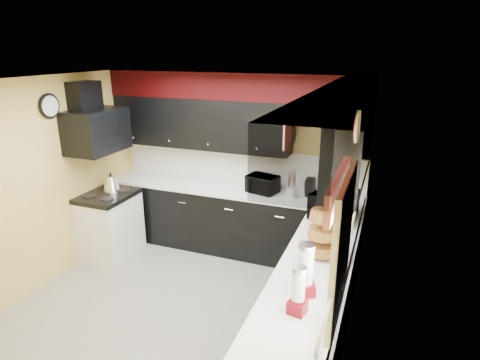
% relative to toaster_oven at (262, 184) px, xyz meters
% --- Properties ---
extents(ground, '(3.60, 3.60, 0.00)m').
position_rel_toaster_oven_xyz_m(ground, '(-0.46, -1.51, -1.06)').
color(ground, gray).
rests_on(ground, ground).
extents(wall_back, '(3.60, 0.06, 2.50)m').
position_rel_toaster_oven_xyz_m(wall_back, '(-0.46, 0.29, 0.19)').
color(wall_back, '#E0C666').
rests_on(wall_back, ground).
extents(wall_right, '(0.06, 3.60, 2.50)m').
position_rel_toaster_oven_xyz_m(wall_right, '(1.34, -1.51, 0.19)').
color(wall_right, '#E0C666').
rests_on(wall_right, ground).
extents(wall_left, '(0.06, 3.60, 2.50)m').
position_rel_toaster_oven_xyz_m(wall_left, '(-2.26, -1.51, 0.19)').
color(wall_left, '#E0C666').
rests_on(wall_left, ground).
extents(ceiling, '(3.60, 3.60, 0.06)m').
position_rel_toaster_oven_xyz_m(ceiling, '(-0.46, -1.51, 1.44)').
color(ceiling, white).
rests_on(ceiling, wall_back).
extents(cab_back, '(3.60, 0.60, 0.90)m').
position_rel_toaster_oven_xyz_m(cab_back, '(-0.46, -0.01, -0.61)').
color(cab_back, black).
rests_on(cab_back, ground).
extents(cab_right, '(0.60, 3.00, 0.90)m').
position_rel_toaster_oven_xyz_m(cab_right, '(1.04, -1.81, -0.61)').
color(cab_right, black).
rests_on(cab_right, ground).
extents(counter_back, '(3.62, 0.64, 0.04)m').
position_rel_toaster_oven_xyz_m(counter_back, '(-0.46, -0.01, -0.14)').
color(counter_back, white).
rests_on(counter_back, cab_back).
extents(counter_right, '(0.64, 3.02, 0.04)m').
position_rel_toaster_oven_xyz_m(counter_right, '(1.04, -1.81, -0.14)').
color(counter_right, white).
rests_on(counter_right, cab_right).
extents(splash_back, '(3.60, 0.02, 0.50)m').
position_rel_toaster_oven_xyz_m(splash_back, '(-0.46, 0.28, 0.13)').
color(splash_back, white).
rests_on(splash_back, counter_back).
extents(splash_right, '(0.02, 3.60, 0.50)m').
position_rel_toaster_oven_xyz_m(splash_right, '(1.33, -1.51, 0.13)').
color(splash_right, white).
rests_on(splash_right, counter_right).
extents(upper_back, '(2.60, 0.35, 0.70)m').
position_rel_toaster_oven_xyz_m(upper_back, '(-0.96, 0.12, 0.74)').
color(upper_back, black).
rests_on(upper_back, wall_back).
extents(upper_right, '(0.35, 1.80, 0.70)m').
position_rel_toaster_oven_xyz_m(upper_right, '(1.16, -0.61, 0.74)').
color(upper_right, black).
rests_on(upper_right, wall_right).
extents(soffit_back, '(3.60, 0.36, 0.35)m').
position_rel_toaster_oven_xyz_m(soffit_back, '(-0.46, 0.11, 1.27)').
color(soffit_back, black).
rests_on(soffit_back, wall_back).
extents(soffit_right, '(0.36, 3.24, 0.35)m').
position_rel_toaster_oven_xyz_m(soffit_right, '(1.16, -1.69, 1.27)').
color(soffit_right, black).
rests_on(soffit_right, wall_right).
extents(stove, '(0.60, 0.75, 0.86)m').
position_rel_toaster_oven_xyz_m(stove, '(-1.96, -0.76, -0.63)').
color(stove, white).
rests_on(stove, ground).
extents(cooktop, '(0.62, 0.77, 0.06)m').
position_rel_toaster_oven_xyz_m(cooktop, '(-1.96, -0.76, -0.17)').
color(cooktop, black).
rests_on(cooktop, stove).
extents(hood, '(0.50, 0.78, 0.55)m').
position_rel_toaster_oven_xyz_m(hood, '(-2.01, -0.76, 0.72)').
color(hood, black).
rests_on(hood, wall_left).
extents(hood_duct, '(0.24, 0.40, 0.40)m').
position_rel_toaster_oven_xyz_m(hood_duct, '(-2.14, -0.76, 1.14)').
color(hood_duct, black).
rests_on(hood_duct, wall_left).
extents(window, '(0.03, 0.86, 0.96)m').
position_rel_toaster_oven_xyz_m(window, '(1.32, -2.41, 0.49)').
color(window, white).
rests_on(window, wall_right).
extents(valance, '(0.04, 0.88, 0.20)m').
position_rel_toaster_oven_xyz_m(valance, '(1.27, -2.41, 0.89)').
color(valance, red).
rests_on(valance, wall_right).
extents(pan_top, '(0.03, 0.22, 0.40)m').
position_rel_toaster_oven_xyz_m(pan_top, '(0.36, 0.04, 0.94)').
color(pan_top, black).
rests_on(pan_top, upper_back).
extents(pan_mid, '(0.03, 0.28, 0.46)m').
position_rel_toaster_oven_xyz_m(pan_mid, '(0.36, -0.09, 0.69)').
color(pan_mid, black).
rests_on(pan_mid, upper_back).
extents(pan_low, '(0.03, 0.24, 0.42)m').
position_rel_toaster_oven_xyz_m(pan_low, '(0.36, 0.17, 0.66)').
color(pan_low, black).
rests_on(pan_low, upper_back).
extents(cut_board, '(0.03, 0.26, 0.35)m').
position_rel_toaster_oven_xyz_m(cut_board, '(0.37, -0.21, 0.74)').
color(cut_board, white).
rests_on(cut_board, upper_back).
extents(baskets, '(0.27, 0.27, 0.50)m').
position_rel_toaster_oven_xyz_m(baskets, '(1.06, -1.46, 0.12)').
color(baskets, brown).
rests_on(baskets, upper_right).
extents(clock, '(0.03, 0.30, 0.30)m').
position_rel_toaster_oven_xyz_m(clock, '(-2.23, -1.26, 1.09)').
color(clock, black).
rests_on(clock, wall_left).
extents(deco_plate, '(0.03, 0.24, 0.24)m').
position_rel_toaster_oven_xyz_m(deco_plate, '(1.31, -1.86, 1.19)').
color(deco_plate, white).
rests_on(deco_plate, wall_right).
extents(toaster_oven, '(0.47, 0.42, 0.23)m').
position_rel_toaster_oven_xyz_m(toaster_oven, '(0.00, 0.00, 0.00)').
color(toaster_oven, black).
rests_on(toaster_oven, counter_back).
extents(microwave, '(0.54, 0.65, 0.31)m').
position_rel_toaster_oven_xyz_m(microwave, '(1.02, -0.50, 0.04)').
color(microwave, black).
rests_on(microwave, counter_right).
extents(utensil_crock, '(0.16, 0.16, 0.14)m').
position_rel_toaster_oven_xyz_m(utensil_crock, '(0.42, -0.06, -0.05)').
color(utensil_crock, silver).
rests_on(utensil_crock, counter_back).
extents(knife_block, '(0.12, 0.16, 0.24)m').
position_rel_toaster_oven_xyz_m(knife_block, '(0.64, 0.06, 0.01)').
color(knife_block, black).
rests_on(knife_block, counter_back).
extents(kettle, '(0.26, 0.26, 0.20)m').
position_rel_toaster_oven_xyz_m(kettle, '(-1.99, -0.62, -0.03)').
color(kettle, silver).
rests_on(kettle, cooktop).
extents(dispenser_a, '(0.20, 0.20, 0.41)m').
position_rel_toaster_oven_xyz_m(dispenser_a, '(1.04, -2.13, 0.09)').
color(dispenser_a, '#5E0001').
rests_on(dispenser_a, counter_right).
extents(dispenser_b, '(0.15, 0.15, 0.34)m').
position_rel_toaster_oven_xyz_m(dispenser_b, '(1.04, -2.39, 0.05)').
color(dispenser_b, '#600600').
rests_on(dispenser_b, counter_right).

